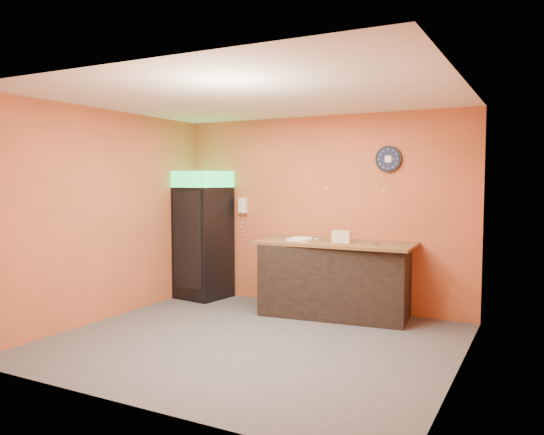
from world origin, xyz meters
The scene contains 15 objects.
floor centered at (0.00, 0.00, 0.00)m, with size 4.50×4.50×0.00m, color #47474C.
back_wall centered at (0.00, 2.00, 1.40)m, with size 4.50×0.02×2.80m, color #DB623D.
left_wall centered at (-2.25, 0.00, 1.40)m, with size 0.02×4.00×2.80m, color #DB623D.
right_wall centered at (2.25, 0.00, 1.40)m, with size 0.02×4.00×2.80m, color #DB623D.
ceiling centered at (0.00, 0.00, 2.80)m, with size 4.50×4.00×0.02m, color white.
beverage_cooler centered at (-1.84, 1.61, 0.98)m, with size 0.79×0.80×2.01m.
prep_counter centered at (0.41, 1.56, 0.49)m, with size 1.97×0.88×0.98m, color black.
wall_clock centered at (1.02, 1.97, 2.15)m, with size 0.36×0.06×0.36m.
wall_phone centered at (-1.30, 1.95, 1.46)m, with size 0.13×0.11×0.24m.
butcher_paper centered at (0.41, 1.56, 1.00)m, with size 2.14×0.96×0.04m, color brown.
sub_roll_stack centered at (0.54, 1.46, 1.11)m, with size 0.25×0.09×0.16m.
wrapped_sandwich_left centered at (-0.09, 1.35, 1.04)m, with size 0.25×0.10×0.04m, color white.
wrapped_sandwich_mid centered at (-0.03, 1.35, 1.05)m, with size 0.29×0.11×0.04m, color white.
wrapped_sandwich_right centered at (-0.09, 1.57, 1.04)m, with size 0.27×0.11×0.04m, color white.
kitchen_tool centered at (0.15, 1.64, 1.05)m, with size 0.06×0.06×0.06m, color silver.
Camera 1 is at (2.99, -5.23, 1.86)m, focal length 35.00 mm.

